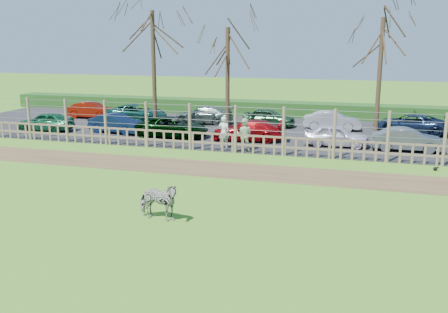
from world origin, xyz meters
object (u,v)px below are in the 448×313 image
(zebra, at_px, (158,201))
(car_12, at_px, (409,124))
(tree_mid, at_px, (228,55))
(car_4, at_px, (336,135))
(car_9, at_px, (203,115))
(car_1, at_px, (117,123))
(car_8, at_px, (137,113))
(crow, at_px, (435,169))
(car_10, at_px, (269,118))
(visitor_b, at_px, (244,134))
(tree_right, at_px, (381,49))
(car_11, at_px, (332,121))
(car_5, at_px, (408,140))
(tree_left, at_px, (153,42))
(car_7, at_px, (91,110))
(car_0, at_px, (46,122))
(car_3, at_px, (248,130))
(visitor_a, at_px, (224,132))
(car_2, at_px, (173,127))

(zebra, distance_m, car_12, 20.53)
(tree_mid, relative_size, car_4, 1.94)
(car_9, bearing_deg, car_1, -40.88)
(car_8, bearing_deg, crow, -116.28)
(crow, height_order, car_10, car_10)
(car_10, bearing_deg, car_4, -134.17)
(visitor_b, distance_m, car_8, 12.30)
(tree_right, bearing_deg, car_11, 140.63)
(car_5, bearing_deg, car_9, 65.72)
(tree_left, xyz_separation_m, car_8, (-2.97, 3.43, -4.98))
(tree_right, xyz_separation_m, car_10, (-6.90, 2.36, -4.60))
(car_8, relative_size, car_11, 1.19)
(car_4, height_order, car_5, same)
(car_5, relative_size, car_7, 1.00)
(crow, height_order, car_0, car_0)
(car_5, bearing_deg, visitor_b, 104.11)
(tree_right, height_order, car_12, tree_right)
(car_3, bearing_deg, car_8, -122.18)
(zebra, bearing_deg, tree_right, -16.35)
(tree_right, bearing_deg, car_8, 173.32)
(tree_left, distance_m, tree_mid, 4.67)
(zebra, distance_m, crow, 13.27)
(car_12, bearing_deg, visitor_b, -44.90)
(tree_right, xyz_separation_m, car_0, (-20.30, -3.37, -4.60))
(tree_mid, bearing_deg, car_5, -14.03)
(tree_right, bearing_deg, visitor_b, -140.53)
(car_4, relative_size, car_11, 0.97)
(zebra, relative_size, car_0, 0.44)
(visitor_a, distance_m, crow, 10.65)
(car_2, bearing_deg, car_3, -86.97)
(crow, bearing_deg, car_11, 119.88)
(tree_right, xyz_separation_m, visitor_a, (-7.87, -5.16, -4.34))
(car_0, height_order, car_5, same)
(visitor_b, bearing_deg, crow, 166.81)
(tree_right, xyz_separation_m, car_12, (2.02, 2.19, -4.60))
(tree_left, bearing_deg, zebra, -65.74)
(crow, xyz_separation_m, car_2, (-14.31, 4.02, 0.55))
(tree_left, distance_m, zebra, 17.03)
(tree_right, distance_m, car_9, 12.65)
(car_0, bearing_deg, tree_right, 92.20)
(car_8, xyz_separation_m, car_9, (4.92, 0.39, 0.00))
(visitor_a, height_order, car_2, visitor_a)
(car_5, bearing_deg, car_0, 88.88)
(car_3, height_order, car_8, same)
(tree_mid, distance_m, car_10, 5.52)
(car_1, xyz_separation_m, car_2, (3.87, -0.25, 0.00))
(crow, bearing_deg, car_8, 154.90)
(car_1, distance_m, car_11, 13.79)
(crow, relative_size, car_4, 0.07)
(tree_right, xyz_separation_m, car_9, (-11.55, 2.32, -4.60))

